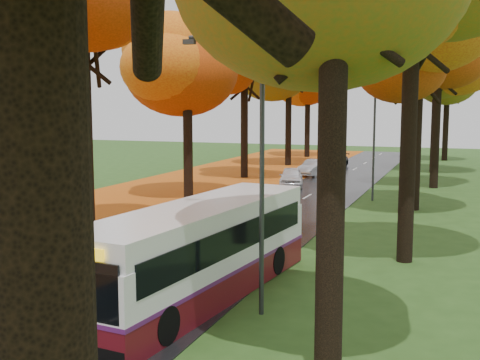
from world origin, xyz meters
The scene contains 13 objects.
road centered at (0.00, 25.00, 0.02)m, with size 6.50×90.00×0.04m, color black.
centre_line centered at (0.00, 25.00, 0.04)m, with size 0.12×90.00×0.01m, color silver.
leaf_verge centered at (-9.00, 25.00, 0.01)m, with size 12.00×90.00×0.02m, color #9C420E.
leaf_drift centered at (-3.05, 25.00, 0.04)m, with size 0.90×90.00×0.01m, color #C76014.
trees_left centered at (-7.18, 27.06, 9.53)m, with size 9.20×74.00×13.88m.
trees_right centered at (7.19, 26.91, 9.69)m, with size 9.30×74.20×13.96m.
streetlamp_near centered at (3.95, 8.00, 4.71)m, with size 2.45×0.18×8.00m.
streetlamp_mid centered at (3.95, 30.00, 4.71)m, with size 2.45×0.18×8.00m.
streetlamp_far centered at (3.95, 52.00, 4.71)m, with size 2.45×0.18×8.00m.
bus centered at (1.95, 8.78, 1.56)m, with size 3.66×11.21×2.90m.
car_white centered at (-2.30, 34.32, 0.74)m, with size 1.66×4.12×1.40m, color silver.
car_silver centered at (-2.35, 41.59, 0.71)m, with size 1.42×4.08×1.35m, color gray.
car_dark centered at (-2.18, 48.84, 0.67)m, with size 1.78×4.37×1.27m, color black.
Camera 1 is at (9.49, -7.87, 6.00)m, focal length 45.00 mm.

